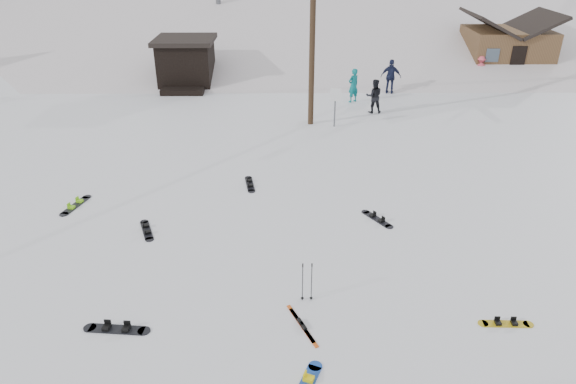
{
  "coord_description": "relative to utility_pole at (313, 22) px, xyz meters",
  "views": [
    {
      "loc": [
        0.72,
        -9.36,
        8.28
      ],
      "look_at": [
        0.84,
        4.07,
        1.4
      ],
      "focal_mm": 32.0,
      "sensor_mm": 36.0,
      "label": 1
    }
  ],
  "objects": [
    {
      "name": "lift_hut",
      "position": [
        -7.0,
        6.94,
        -3.32
      ],
      "size": [
        3.4,
        4.1,
        2.75
      ],
      "color": "black",
      "rests_on": "ground"
    },
    {
      "name": "skier_teal",
      "position": [
        2.43,
        3.49,
        -3.78
      ],
      "size": [
        0.78,
        0.72,
        1.79
      ],
      "primitive_type": "imported",
      "rotation": [
        0.0,
        0.0,
        3.74
      ],
      "color": "#0B6A6E",
      "rests_on": "ground"
    },
    {
      "name": "skier_navy",
      "position": [
        4.73,
        5.1,
        -3.73
      ],
      "size": [
        1.2,
        0.75,
        1.9
      ],
      "primitive_type": "imported",
      "rotation": [
        0.0,
        0.0,
        2.87
      ],
      "color": "#171D3B",
      "rests_on": "ground"
    },
    {
      "name": "board_scatter_e",
      "position": [
        3.93,
        -14.08,
        -4.66
      ],
      "size": [
        1.3,
        0.28,
        0.09
      ],
      "rotation": [
        0.0,
        0.0,
        -0.03
      ],
      "color": "gold",
      "rests_on": "ground"
    },
    {
      "name": "cabin",
      "position": [
        13.0,
        10.0,
        -3.2
      ],
      "size": [
        5.39,
        4.4,
        3.77
      ],
      "color": "brown",
      "rests_on": "ground"
    },
    {
      "name": "board_scatter_f",
      "position": [
        -2.53,
        -6.59,
        -4.66
      ],
      "size": [
        0.44,
        1.38,
        0.1
      ],
      "rotation": [
        0.0,
        0.0,
        1.73
      ],
      "color": "black",
      "rests_on": "ground"
    },
    {
      "name": "ski_slope",
      "position": [
        -2.0,
        41.0,
        -16.68
      ],
      "size": [
        60.0,
        85.24,
        65.97
      ],
      "primitive_type": "cube",
      "rotation": [
        0.31,
        0.0,
        0.0
      ],
      "color": "silver",
      "rests_on": "ground"
    },
    {
      "name": "board_scatter_b",
      "position": [
        -5.53,
        -9.78,
        -4.66
      ],
      "size": [
        0.67,
        1.31,
        0.1
      ],
      "rotation": [
        0.0,
        0.0,
        1.94
      ],
      "color": "black",
      "rests_on": "ground"
    },
    {
      "name": "trail_sign",
      "position": [
        1.1,
        -0.42,
        -3.41
      ],
      "size": [
        0.5,
        0.09,
        1.85
      ],
      "color": "#595B60",
      "rests_on": "ground"
    },
    {
      "name": "board_scatter_d",
      "position": [
        1.7,
        -9.15,
        -4.66
      ],
      "size": [
        0.87,
        1.21,
        0.1
      ],
      "rotation": [
        0.0,
        0.0,
        -1.0
      ],
      "color": "black",
      "rests_on": "ground"
    },
    {
      "name": "skier_pink",
      "position": [
        10.78,
        7.98,
        -3.96
      ],
      "size": [
        0.95,
        0.56,
        1.45
      ],
      "primitive_type": "imported",
      "rotation": [
        0.0,
        0.0,
        3.17
      ],
      "color": "#DC4D5E",
      "rests_on": "ground"
    },
    {
      "name": "board_scatter_a",
      "position": [
        -5.18,
        -14.19,
        -4.65
      ],
      "size": [
        1.59,
        0.41,
        0.11
      ],
      "rotation": [
        0.0,
        0.0,
        -0.09
      ],
      "color": "black",
      "rests_on": "ground"
    },
    {
      "name": "utility_pole",
      "position": [
        0.0,
        0.0,
        0.0
      ],
      "size": [
        2.0,
        0.26,
        9.0
      ],
      "color": "#3A2819",
      "rests_on": "ground"
    },
    {
      "name": "hero_skis",
      "position": [
        -0.87,
        -14.09,
        -4.66
      ],
      "size": [
        0.72,
        1.47,
        0.08
      ],
      "rotation": [
        0.0,
        0.0,
        0.42
      ],
      "color": "#B54612",
      "rests_on": "ground"
    },
    {
      "name": "ski_poles",
      "position": [
        -0.72,
        -13.14,
        -4.12
      ],
      "size": [
        0.3,
        0.08,
        1.09
      ],
      "color": "black",
      "rests_on": "ground"
    },
    {
      "name": "board_scatter_c",
      "position": [
        -8.3,
        -8.15,
        -4.65
      ],
      "size": [
        0.62,
        1.51,
        0.11
      ],
      "rotation": [
        0.0,
        0.0,
        1.3
      ],
      "color": "black",
      "rests_on": "ground"
    },
    {
      "name": "ground",
      "position": [
        -2.0,
        -14.0,
        -4.68
      ],
      "size": [
        200.0,
        200.0,
        0.0
      ],
      "primitive_type": "plane",
      "color": "white",
      "rests_on": "ground"
    },
    {
      "name": "skier_dark",
      "position": [
        3.25,
        1.66,
        -3.83
      ],
      "size": [
        0.83,
        0.65,
        1.7
      ],
      "primitive_type": "imported",
      "rotation": [
        0.0,
        0.0,
        3.13
      ],
      "color": "black",
      "rests_on": "ground"
    }
  ]
}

